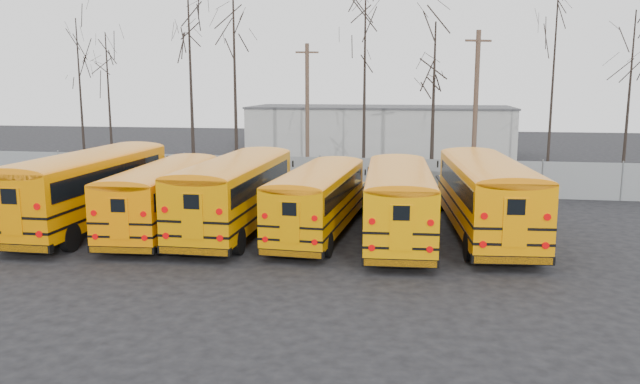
% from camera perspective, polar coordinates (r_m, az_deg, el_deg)
% --- Properties ---
extents(ground, '(120.00, 120.00, 0.00)m').
position_cam_1_polar(ground, '(23.77, -4.71, -4.97)').
color(ground, black).
rests_on(ground, ground).
extents(fence, '(40.00, 0.04, 2.00)m').
position_cam_1_polar(fence, '(35.10, -0.01, 1.59)').
color(fence, gray).
rests_on(fence, ground).
extents(distant_building, '(22.00, 8.00, 4.00)m').
position_cam_1_polar(distant_building, '(54.55, 5.50, 5.59)').
color(distant_building, '#A7A8A3').
rests_on(distant_building, ground).
extents(bus_a, '(2.74, 11.86, 3.32)m').
position_cam_1_polar(bus_a, '(28.10, -20.26, 0.81)').
color(bus_a, black).
rests_on(bus_a, ground).
extents(bus_b, '(2.99, 10.37, 2.87)m').
position_cam_1_polar(bus_b, '(26.50, -14.03, 0.04)').
color(bus_b, black).
rests_on(bus_b, ground).
extents(bus_c, '(2.71, 11.27, 3.14)m').
position_cam_1_polar(bus_c, '(25.99, -7.62, 0.42)').
color(bus_c, black).
rests_on(bus_c, ground).
extents(bus_d, '(2.93, 10.19, 2.82)m').
position_cam_1_polar(bus_d, '(25.13, -0.06, -0.26)').
color(bus_d, black).
rests_on(bus_d, ground).
extents(bus_e, '(3.04, 10.80, 2.99)m').
position_cam_1_polar(bus_e, '(24.47, 7.20, -0.38)').
color(bus_e, black).
rests_on(bus_e, ground).
extents(bus_f, '(3.60, 11.64, 3.21)m').
position_cam_1_polar(bus_f, '(25.68, 14.93, 0.14)').
color(bus_f, black).
rests_on(bus_f, ground).
extents(utility_pole_left, '(1.52, 0.51, 8.69)m').
position_cam_1_polar(utility_pole_left, '(42.45, -1.18, 7.73)').
color(utility_pole_left, '#4F3A2D').
rests_on(utility_pole_left, ground).
extents(utility_pole_right, '(1.55, 0.72, 9.12)m').
position_cam_1_polar(utility_pole_right, '(38.14, 14.03, 7.52)').
color(utility_pole_right, brown).
rests_on(utility_pole_right, ground).
extents(tree_0, '(0.26, 0.26, 10.40)m').
position_cam_1_polar(tree_0, '(46.22, -21.05, 8.18)').
color(tree_0, black).
rests_on(tree_0, ground).
extents(tree_1, '(0.26, 0.26, 9.28)m').
position_cam_1_polar(tree_1, '(43.13, -18.71, 7.48)').
color(tree_1, black).
rests_on(tree_1, ground).
extents(tree_2, '(0.26, 0.26, 12.46)m').
position_cam_1_polar(tree_2, '(41.79, -11.73, 9.92)').
color(tree_2, black).
rests_on(tree_2, ground).
extents(tree_3, '(0.26, 0.26, 12.95)m').
position_cam_1_polar(tree_3, '(38.58, -7.79, 10.41)').
color(tree_3, black).
rests_on(tree_3, ground).
extents(tree_4, '(0.26, 0.26, 11.99)m').
position_cam_1_polar(tree_4, '(37.92, 4.09, 9.76)').
color(tree_4, black).
rests_on(tree_4, ground).
extents(tree_5, '(0.26, 0.26, 9.49)m').
position_cam_1_polar(tree_5, '(36.57, 10.31, 7.66)').
color(tree_5, black).
rests_on(tree_5, ground).
extents(tree_6, '(0.26, 0.26, 12.70)m').
position_cam_1_polar(tree_6, '(38.08, 20.52, 9.70)').
color(tree_6, black).
rests_on(tree_6, ground).
extents(tree_7, '(0.26, 0.26, 10.29)m').
position_cam_1_polar(tree_7, '(41.65, 26.39, 7.61)').
color(tree_7, black).
rests_on(tree_7, ground).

